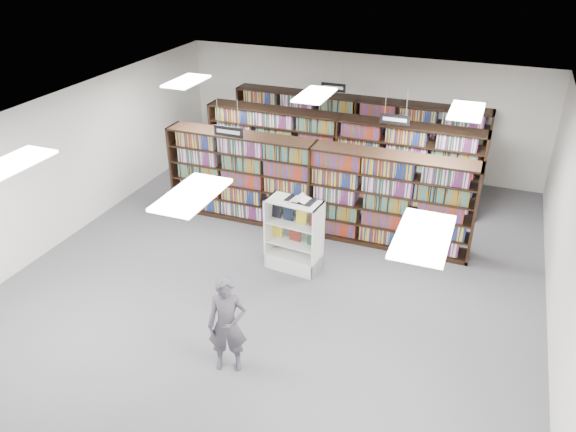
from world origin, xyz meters
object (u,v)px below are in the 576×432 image
(endcap_display, at_px, (295,246))
(bookshelf_row_near, at_px, (313,188))
(shopper, at_px, (227,325))
(open_book, at_px, (300,199))

(endcap_display, bearing_deg, bookshelf_row_near, 101.81)
(bookshelf_row_near, distance_m, endcap_display, 1.69)
(endcap_display, xyz_separation_m, shopper, (0.06, -3.11, 0.34))
(endcap_display, relative_size, open_book, 2.53)
(bookshelf_row_near, height_order, open_book, bookshelf_row_near)
(endcap_display, bearing_deg, open_book, 15.60)
(open_book, distance_m, shopper, 3.21)
(endcap_display, distance_m, open_book, 1.07)
(bookshelf_row_near, distance_m, shopper, 4.70)
(bookshelf_row_near, xyz_separation_m, open_book, (0.27, -1.57, 0.51))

